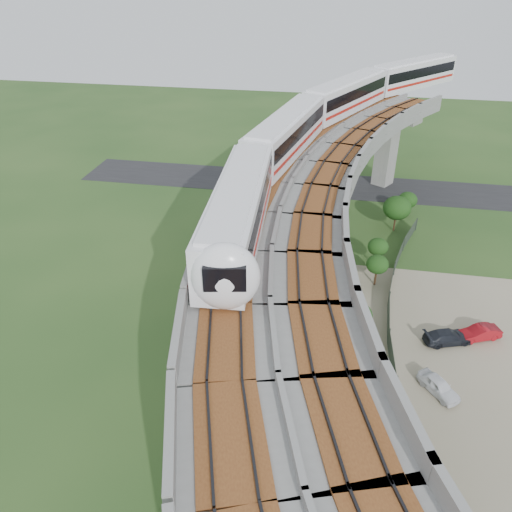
# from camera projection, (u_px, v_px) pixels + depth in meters

# --- Properties ---
(ground) EXTENTS (160.00, 160.00, 0.00)m
(ground) POSITION_uv_depth(u_px,v_px,m) (278.00, 331.00, 39.36)
(ground) COLOR #25471C
(ground) RESTS_ON ground
(dirt_lot) EXTENTS (18.00, 26.00, 0.04)m
(dirt_lot) POSITION_uv_depth(u_px,v_px,m) (468.00, 371.00, 35.53)
(dirt_lot) COLOR gray
(dirt_lot) RESTS_ON ground
(asphalt_road) EXTENTS (60.00, 8.00, 0.03)m
(asphalt_road) POSITION_uv_depth(u_px,v_px,m) (310.00, 184.00, 64.62)
(asphalt_road) COLOR #232326
(asphalt_road) RESTS_ON ground
(viaduct) EXTENTS (19.58, 73.98, 11.40)m
(viaduct) POSITION_uv_depth(u_px,v_px,m) (336.00, 235.00, 34.09)
(viaduct) COLOR #99968E
(viaduct) RESTS_ON ground
(metro_train) EXTENTS (21.59, 58.58, 3.64)m
(metro_train) POSITION_uv_depth(u_px,v_px,m) (338.00, 117.00, 47.23)
(metro_train) COLOR white
(metro_train) RESTS_ON ground
(fence) EXTENTS (3.87, 38.73, 1.50)m
(fence) POSITION_uv_depth(u_px,v_px,m) (406.00, 338.00, 37.49)
(fence) COLOR #2D382D
(fence) RESTS_ON ground
(tree_0) EXTENTS (2.11, 2.11, 2.94)m
(tree_0) POSITION_uv_depth(u_px,v_px,m) (408.00, 200.00, 55.58)
(tree_0) COLOR #382314
(tree_0) RESTS_ON ground
(tree_1) EXTENTS (2.93, 2.93, 3.92)m
(tree_1) POSITION_uv_depth(u_px,v_px,m) (397.00, 208.00, 52.37)
(tree_1) COLOR #382314
(tree_1) RESTS_ON ground
(tree_2) EXTENTS (1.92, 1.92, 3.00)m
(tree_2) POSITION_uv_depth(u_px,v_px,m) (378.00, 247.00, 46.38)
(tree_2) COLOR #382314
(tree_2) RESTS_ON ground
(tree_3) EXTENTS (1.96, 1.96, 2.99)m
(tree_3) POSITION_uv_depth(u_px,v_px,m) (377.00, 265.00, 43.78)
(tree_3) COLOR #382314
(tree_3) RESTS_ON ground
(tree_4) EXTENTS (2.63, 2.63, 3.01)m
(tree_4) POSITION_uv_depth(u_px,v_px,m) (355.00, 316.00, 37.98)
(tree_4) COLOR #382314
(tree_4) RESTS_ON ground
(tree_5) EXTENTS (2.33, 2.33, 3.31)m
(tree_5) POSITION_uv_depth(u_px,v_px,m) (365.00, 363.00, 33.01)
(tree_5) COLOR #382314
(tree_5) RESTS_ON ground
(tree_6) EXTENTS (2.01, 2.01, 2.37)m
(tree_6) POSITION_uv_depth(u_px,v_px,m) (369.00, 413.00, 30.40)
(tree_6) COLOR #382314
(tree_6) RESTS_ON ground
(tree_7) EXTENTS (2.36, 2.36, 3.06)m
(tree_7) POSITION_uv_depth(u_px,v_px,m) (404.00, 490.00, 25.44)
(tree_7) COLOR #382314
(tree_7) RESTS_ON ground
(car_white) EXTENTS (2.98, 3.32, 1.09)m
(car_white) POSITION_uv_depth(u_px,v_px,m) (439.00, 386.00, 33.54)
(car_white) COLOR white
(car_white) RESTS_ON dirt_lot
(car_red) EXTENTS (3.52, 2.37, 1.10)m
(car_red) POSITION_uv_depth(u_px,v_px,m) (479.00, 333.00, 38.26)
(car_red) COLOR maroon
(car_red) RESTS_ON dirt_lot
(car_dark) EXTENTS (3.97, 2.64, 1.07)m
(car_dark) POSITION_uv_depth(u_px,v_px,m) (448.00, 337.00, 37.89)
(car_dark) COLOR black
(car_dark) RESTS_ON dirt_lot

